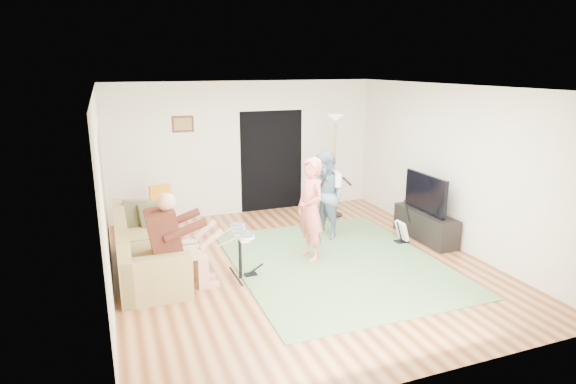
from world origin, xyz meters
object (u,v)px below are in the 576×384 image
(tv_cabinet, at_px, (425,225))
(television, at_px, (426,193))
(drum_kit, at_px, (240,257))
(torchiere_lamp, at_px, (335,148))
(guitar_spare, at_px, (402,231))
(dining_chair, at_px, (165,219))
(guitarist, at_px, (326,195))
(singer, at_px, (311,209))
(sofa, at_px, (143,255))

(tv_cabinet, height_order, television, television)
(drum_kit, xyz_separation_m, television, (3.45, 0.41, 0.52))
(torchiere_lamp, relative_size, tv_cabinet, 1.47)
(guitar_spare, height_order, dining_chair, dining_chair)
(guitarist, bearing_deg, dining_chair, -128.47)
(singer, xyz_separation_m, tv_cabinet, (2.27, 0.09, -0.57))
(tv_cabinet, relative_size, television, 1.28)
(sofa, distance_m, television, 4.79)
(guitar_spare, relative_size, television, 0.71)
(sofa, distance_m, torchiere_lamp, 4.33)
(television, bearing_deg, sofa, 177.07)
(torchiere_lamp, distance_m, tv_cabinet, 2.35)
(sofa, xyz_separation_m, guitar_spare, (4.30, -0.26, -0.07))
(torchiere_lamp, xyz_separation_m, tv_cabinet, (0.92, -1.82, -1.16))
(torchiere_lamp, height_order, tv_cabinet, torchiere_lamp)
(sofa, relative_size, dining_chair, 2.36)
(sofa, relative_size, guitar_spare, 2.83)
(drum_kit, relative_size, tv_cabinet, 0.54)
(tv_cabinet, bearing_deg, drum_kit, -173.37)
(guitarist, distance_m, dining_chair, 2.92)
(drum_kit, distance_m, dining_chair, 2.32)
(sofa, bearing_deg, tv_cabinet, -2.90)
(guitar_spare, bearing_deg, tv_cabinet, 2.11)
(dining_chair, bearing_deg, tv_cabinet, -33.48)
(torchiere_lamp, bearing_deg, dining_chair, -179.21)
(tv_cabinet, bearing_deg, torchiere_lamp, 116.89)
(drum_kit, bearing_deg, television, 6.72)
(dining_chair, bearing_deg, singer, -53.55)
(sofa, relative_size, drum_kit, 2.92)
(guitar_spare, bearing_deg, torchiere_lamp, 103.11)
(drum_kit, height_order, guitarist, guitarist)
(singer, height_order, dining_chair, singer)
(sofa, bearing_deg, guitarist, 8.36)
(guitarist, bearing_deg, guitar_spare, 40.38)
(drum_kit, bearing_deg, tv_cabinet, 6.63)
(singer, bearing_deg, torchiere_lamp, 138.02)
(sofa, distance_m, singer, 2.61)
(guitar_spare, relative_size, tv_cabinet, 0.55)
(guitarist, distance_m, television, 1.73)
(sofa, bearing_deg, guitar_spare, -3.48)
(guitarist, xyz_separation_m, television, (1.58, -0.71, 0.07))
(singer, distance_m, tv_cabinet, 2.34)
(drum_kit, height_order, tv_cabinet, drum_kit)
(sofa, bearing_deg, singer, -7.57)
(dining_chair, bearing_deg, sofa, -119.03)
(tv_cabinet, distance_m, television, 0.60)
(guitarist, bearing_deg, drum_kit, -76.10)
(sofa, xyz_separation_m, torchiere_lamp, (3.88, 1.57, 1.12))
(drum_kit, distance_m, guitar_spare, 3.03)
(singer, xyz_separation_m, dining_chair, (-2.04, 1.86, -0.49))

